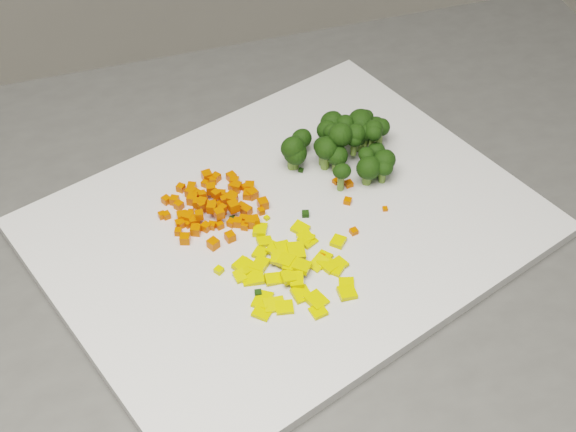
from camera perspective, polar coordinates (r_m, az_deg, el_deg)
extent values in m
cube|color=#4C4C49|center=(1.24, 1.34, -14.80)|extent=(1.05, 0.78, 0.90)
cube|color=silver|center=(0.86, 0.00, -0.78)|extent=(0.61, 0.55, 0.01)
cube|color=#D74202|center=(0.85, -7.12, -0.57)|extent=(0.01, 0.01, 0.01)
cube|color=#D74202|center=(0.85, -7.74, -0.55)|extent=(0.01, 0.01, 0.01)
cube|color=#D74202|center=(0.87, -5.20, 0.67)|extent=(0.01, 0.01, 0.01)
cube|color=#D74202|center=(0.84, -4.91, 0.18)|extent=(0.01, 0.01, 0.01)
cube|color=#D74202|center=(0.85, -3.23, -0.20)|extent=(0.01, 0.01, 0.01)
cube|color=#D74202|center=(0.84, -7.81, -1.12)|extent=(0.01, 0.01, 0.01)
cube|color=#D74202|center=(0.87, -4.04, 1.33)|extent=(0.01, 0.01, 0.01)
cube|color=#D74202|center=(0.88, -6.92, 1.66)|extent=(0.01, 0.01, 0.01)
cube|color=#D74202|center=(0.86, -1.80, 0.88)|extent=(0.01, 0.01, 0.01)
cube|color=#D74202|center=(0.86, -5.08, 0.42)|extent=(0.01, 0.01, 0.01)
cube|color=#D74202|center=(0.85, -7.60, -0.57)|extent=(0.01, 0.01, 0.01)
cube|color=#D74202|center=(0.87, -6.14, 1.51)|extent=(0.01, 0.01, 0.01)
cube|color=#D74202|center=(0.83, -5.34, -1.98)|extent=(0.01, 0.01, 0.01)
cube|color=#D74202|center=(0.86, -4.80, 0.36)|extent=(0.01, 0.01, 0.01)
cube|color=#D74202|center=(0.84, -6.33, 0.07)|extent=(0.01, 0.01, 0.01)
cube|color=#D74202|center=(0.85, -5.45, 0.59)|extent=(0.01, 0.01, 0.01)
cube|color=#D74202|center=(0.89, -5.94, 2.30)|extent=(0.01, 0.01, 0.01)
cube|color=#D74202|center=(0.85, -6.70, -0.36)|extent=(0.01, 0.01, 0.01)
cube|color=#D74202|center=(0.86, -2.97, 0.38)|extent=(0.01, 0.01, 0.01)
cube|color=#D74202|center=(0.89, -3.94, 2.06)|extent=(0.01, 0.01, 0.01)
cube|color=#D74202|center=(0.83, -7.34, -1.62)|extent=(0.01, 0.01, 0.01)
cube|color=#D74202|center=(0.90, -4.05, 2.80)|extent=(0.01, 0.01, 0.01)
cube|color=#D74202|center=(0.86, -8.64, 0.05)|extent=(0.01, 0.01, 0.01)
cube|color=#D74202|center=(0.87, -4.41, 1.34)|extent=(0.01, 0.01, 0.01)
cube|color=#D74202|center=(0.88, -2.88, 1.90)|extent=(0.01, 0.01, 0.01)
cube|color=#D74202|center=(0.85, -7.14, -0.11)|extent=(0.02, 0.02, 0.01)
cube|color=#D74202|center=(0.83, -4.14, -1.48)|extent=(0.01, 0.01, 0.01)
cube|color=#D74202|center=(0.87, -5.99, 0.74)|extent=(0.01, 0.01, 0.01)
cube|color=#D74202|center=(0.86, -3.98, 1.18)|extent=(0.01, 0.01, 0.01)
cube|color=#D74202|center=(0.87, -6.39, 0.88)|extent=(0.01, 0.01, 0.01)
cube|color=#D74202|center=(0.85, -5.44, -0.68)|extent=(0.01, 0.01, 0.01)
cube|color=#D74202|center=(0.86, -5.36, 0.42)|extent=(0.01, 0.01, 0.01)
cube|color=#D74202|center=(0.86, -3.31, 0.72)|extent=(0.01, 0.01, 0.01)
cube|color=#D74202|center=(0.86, -5.14, 1.56)|extent=(0.01, 0.01, 0.01)
cube|color=#D74202|center=(0.87, -5.21, 0.82)|extent=(0.01, 0.01, 0.01)
cube|color=#D74202|center=(0.88, -2.74, 2.08)|extent=(0.01, 0.01, 0.01)
cube|color=#D74202|center=(0.90, -5.14, 2.76)|extent=(0.01, 0.01, 0.01)
cube|color=#D74202|center=(0.84, -2.68, -0.44)|extent=(0.01, 0.01, 0.01)
cube|color=#D74202|center=(0.85, -4.69, 0.52)|extent=(0.01, 0.01, 0.01)
cube|color=#D74202|center=(0.87, -5.95, 0.78)|extent=(0.01, 0.01, 0.01)
cube|color=#D74202|center=(0.86, -6.47, 0.92)|extent=(0.01, 0.01, 0.01)
cube|color=#D74202|center=(0.84, -3.08, -0.72)|extent=(0.01, 0.01, 0.01)
cube|color=#D74202|center=(0.86, -6.12, 0.97)|extent=(0.01, 0.01, 0.01)
cube|color=#D74202|center=(0.85, -2.42, -0.37)|extent=(0.01, 0.01, 0.01)
cube|color=#D74202|center=(0.88, -2.54, 1.58)|extent=(0.01, 0.01, 0.01)
cube|color=#D74202|center=(0.87, -5.51, 1.94)|extent=(0.01, 0.01, 0.01)
cube|color=#D74202|center=(0.88, -8.08, 1.11)|extent=(0.01, 0.01, 0.01)
cube|color=#D74202|center=(0.86, -5.40, 0.73)|extent=(0.01, 0.01, 0.01)
cube|color=#D74202|center=(0.88, -4.75, 1.53)|extent=(0.01, 0.01, 0.01)
cube|color=#D74202|center=(0.90, -5.33, 2.53)|extent=(0.01, 0.01, 0.01)
cube|color=#D74202|center=(0.89, -3.09, 2.04)|extent=(0.01, 0.01, 0.01)
cube|color=#D74202|center=(0.87, -6.82, 1.18)|extent=(0.01, 0.01, 0.01)
cube|color=#D74202|center=(0.85, -4.88, -0.65)|extent=(0.01, 0.01, 0.01)
cube|color=#D74202|center=(0.90, -5.59, 2.69)|extent=(0.01, 0.01, 0.01)
cube|color=#D74202|center=(0.88, -3.68, 2.07)|extent=(0.01, 0.01, 0.01)
cube|color=#D74202|center=(0.87, -7.77, 0.75)|extent=(0.01, 0.01, 0.01)
cube|color=#D74202|center=(0.86, -1.92, 0.34)|extent=(0.01, 0.01, 0.01)
cube|color=#D74202|center=(0.84, -6.59, -1.01)|extent=(0.01, 0.01, 0.01)
cube|color=#D74202|center=(0.87, -4.98, 0.80)|extent=(0.01, 0.01, 0.01)
cube|color=#D74202|center=(0.85, -6.62, -0.87)|extent=(0.01, 0.01, 0.01)
cube|color=#D74202|center=(0.85, -3.90, 0.69)|extent=(0.01, 0.01, 0.01)
cube|color=#D74202|center=(0.86, -8.96, 0.06)|extent=(0.01, 0.01, 0.01)
cube|color=#D74202|center=(0.88, -2.92, 1.50)|extent=(0.01, 0.01, 0.01)
cube|color=#D74202|center=(0.86, -6.18, 0.76)|extent=(0.01, 0.01, 0.01)
cube|color=#D74202|center=(0.86, -4.56, 1.15)|extent=(0.01, 0.01, 0.01)
cube|color=#D74202|center=(0.84, -5.86, -0.78)|extent=(0.01, 0.01, 0.01)
cube|color=#D74202|center=(0.89, -6.86, 2.06)|extent=(0.01, 0.01, 0.01)
cube|color=#D74202|center=(0.85, -3.58, -0.46)|extent=(0.01, 0.01, 0.01)
cube|color=#D74202|center=(0.88, -8.66, 1.13)|extent=(0.01, 0.01, 0.01)
cube|color=#D74202|center=(0.89, -7.63, 2.00)|extent=(0.01, 0.01, 0.01)
cube|color=#D74202|center=(0.85, -4.06, -0.50)|extent=(0.01, 0.01, 0.01)
cube|color=#D74202|center=(0.88, -6.65, 1.60)|extent=(0.01, 0.01, 0.01)
cube|color=#D74202|center=(0.90, -5.79, 2.86)|extent=(0.01, 0.01, 0.01)
cube|color=#D74202|center=(0.89, -3.83, 2.46)|extent=(0.01, 0.01, 0.01)
cube|color=#D74202|center=(0.88, -5.98, 1.43)|extent=(0.01, 0.01, 0.01)
cube|color=#D74202|center=(0.86, -7.54, -0.06)|extent=(0.01, 0.01, 0.01)
cube|color=#D8BC0B|center=(0.81, -0.48, -3.02)|extent=(0.03, 0.02, 0.01)
cube|color=#D8BC0B|center=(0.83, 1.47, -1.82)|extent=(0.02, 0.02, 0.01)
cube|color=#D8BC0B|center=(0.81, 0.58, -2.49)|extent=(0.02, 0.02, 0.01)
cube|color=#D8BC0B|center=(0.83, 1.29, -1.60)|extent=(0.02, 0.02, 0.01)
cube|color=#D8BC0B|center=(0.80, 0.17, -3.44)|extent=(0.02, 0.02, 0.01)
cube|color=#D8BC0B|center=(0.79, 0.02, -4.37)|extent=(0.01, 0.02, 0.01)
cube|color=#D8BC0B|center=(0.80, -2.86, -4.21)|extent=(0.03, 0.03, 0.01)
cube|color=#D8BC0B|center=(0.83, 1.26, -1.55)|extent=(0.02, 0.02, 0.01)
cube|color=#D8BC0B|center=(0.81, -0.29, -2.42)|extent=(0.02, 0.02, 0.01)
cube|color=#D8BC0B|center=(0.84, 0.88, -0.90)|extent=(0.02, 0.02, 0.01)
cube|color=#D8BC0B|center=(0.78, 2.04, -6.01)|extent=(0.03, 0.03, 0.01)
cube|color=#D8BC0B|center=(0.77, -0.98, -6.33)|extent=(0.02, 0.02, 0.01)
cube|color=#D8BC0B|center=(0.78, -1.82, -5.97)|extent=(0.03, 0.03, 0.01)
cube|color=#D8BC0B|center=(0.79, 4.18, -4.90)|extent=(0.02, 0.02, 0.01)
cube|color=#D8BC0B|center=(0.81, -3.12, -3.59)|extent=(0.03, 0.03, 0.01)
cube|color=#D8BC0B|center=(0.78, 0.97, -5.59)|extent=(0.02, 0.02, 0.01)
cube|color=#D8BC0B|center=(0.81, 2.40, -3.11)|extent=(0.03, 0.03, 0.01)
cube|color=#D8BC0B|center=(0.77, -1.90, -6.96)|extent=(0.02, 0.02, 0.01)
cube|color=#D8BC0B|center=(0.82, -1.97, -2.65)|extent=(0.02, 0.02, 0.01)
cube|color=#D8BC0B|center=(0.77, 2.17, -6.80)|extent=(0.02, 0.02, 0.01)
cube|color=#D8BC0B|center=(0.80, -2.49, -4.39)|extent=(0.02, 0.02, 0.01)
cube|color=#D8BC0B|center=(0.79, 0.64, -4.53)|extent=(0.02, 0.02, 0.01)
cube|color=#D8BC0B|center=(0.81, -1.99, -3.49)|extent=(0.02, 0.02, 0.01)
cube|color=#D8BC0B|center=(0.81, 3.55, -3.46)|extent=(0.02, 0.02, 0.01)
cube|color=#D8BC0B|center=(0.80, -0.95, -4.50)|extent=(0.02, 0.01, 0.01)
cube|color=#D8BC0B|center=(0.79, 4.22, -5.46)|extent=(0.02, 0.02, 0.01)
cube|color=#D8BC0B|center=(0.84, -2.00, -0.98)|extent=(0.02, 0.02, 0.01)
cube|color=#D8BC0B|center=(0.81, 2.18, -3.39)|extent=(0.02, 0.02, 0.01)
cube|color=#D8BC0B|center=(0.81, 2.85, -3.48)|extent=(0.02, 0.03, 0.01)
cube|color=#D8BC0B|center=(0.80, -0.13, -3.19)|extent=(0.02, 0.02, 0.01)
cube|color=#D8BC0B|center=(0.81, -3.02, -3.62)|extent=(0.03, 0.03, 0.01)
cube|color=#D8BC0B|center=(0.83, 3.59, -1.82)|extent=(0.02, 0.02, 0.01)
cube|color=#D8BC0B|center=(0.82, -0.95, -2.34)|extent=(0.02, 0.02, 0.01)
cube|color=#D8BC0B|center=(0.80, -3.44, -4.30)|extent=(0.01, 0.02, 0.01)
cube|color=#D8BC0B|center=(0.83, -1.67, -1.83)|extent=(0.02, 0.01, 0.01)
cube|color=#D8BC0B|center=(0.80, 0.99, -3.60)|extent=(0.02, 0.02, 0.01)
cube|color=#D8BC0B|center=(0.77, -0.25, -6.53)|extent=(0.02, 0.02, 0.01)
cube|color=#D8BC0B|center=(0.80, 3.50, -3.83)|extent=(0.02, 0.02, 0.01)
cube|color=black|center=(0.86, 1.25, 0.15)|extent=(0.01, 0.01, 0.01)
cube|color=#D74202|center=(0.87, 6.91, 0.51)|extent=(0.01, 0.01, 0.00)
cube|color=black|center=(0.91, 0.93, 3.28)|extent=(0.01, 0.01, 0.00)
cube|color=black|center=(0.78, -2.14, -5.50)|extent=(0.01, 0.01, 0.00)
cube|color=#D8BC0B|center=(0.80, -4.93, -3.86)|extent=(0.01, 0.01, 0.01)
cube|color=#D74202|center=(0.82, 2.40, -2.91)|extent=(0.01, 0.01, 0.00)
cube|color=#D8BC0B|center=(0.85, -1.52, -0.14)|extent=(0.01, 0.01, 0.00)
cube|color=black|center=(0.85, -3.96, -0.19)|extent=(0.01, 0.01, 0.00)
cube|color=#D8BC0B|center=(0.82, -0.44, -2.89)|extent=(0.01, 0.01, 0.00)
cube|color=#D74202|center=(0.86, -6.92, 0.28)|extent=(0.01, 0.01, 0.00)
cube|color=#D74202|center=(0.87, 4.26, 1.08)|extent=(0.01, 0.01, 0.01)
cube|color=#D74202|center=(0.89, 3.45, 2.48)|extent=(0.01, 0.01, 0.00)
cube|color=#D74202|center=(0.89, 4.34, 2.30)|extent=(0.01, 0.01, 0.01)
cube|color=#D74202|center=(0.84, 4.70, -1.09)|extent=(0.01, 0.01, 0.01)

